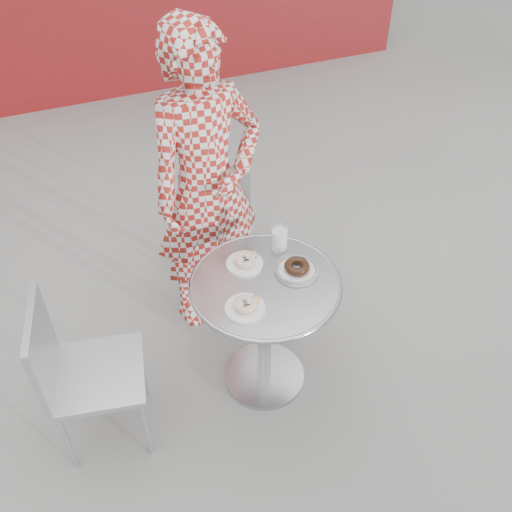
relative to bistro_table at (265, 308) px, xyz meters
name	(u,v)px	position (x,y,z in m)	size (l,w,h in m)	color
ground	(261,386)	(-0.04, -0.05, -0.53)	(60.00, 60.00, 0.00)	#A2A09A
bistro_table	(265,308)	(0.00, 0.00, 0.00)	(0.70, 0.70, 0.71)	silver
chair_far	(214,232)	(0.06, 0.96, -0.28)	(0.45, 0.46, 0.83)	#B2B4BA
chair_left	(102,397)	(-0.82, 0.01, -0.27)	(0.48, 0.47, 0.85)	#B2B4BA
seated_person	(207,188)	(-0.06, 0.60, 0.32)	(0.62, 0.41, 1.70)	maroon
plate_far	(245,261)	(-0.04, 0.15, 0.19)	(0.17, 0.17, 0.05)	white
plate_near	(246,306)	(-0.14, -0.12, 0.19)	(0.18, 0.18, 0.05)	white
plate_checker	(297,269)	(0.16, 0.01, 0.19)	(0.20, 0.20, 0.05)	white
milk_cup	(279,239)	(0.15, 0.19, 0.23)	(0.08, 0.08, 0.13)	white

